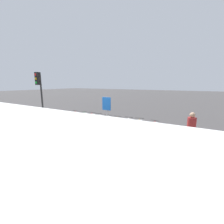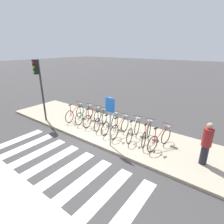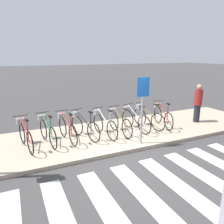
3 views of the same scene
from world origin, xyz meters
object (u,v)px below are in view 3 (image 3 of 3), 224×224
object	(u,v)px
parked_bicycle_3	(83,125)
sign_post	(142,99)
parked_bicycle_4	(104,124)
parked_bicycle_6	(134,119)
parked_bicycle_0	(25,134)
parked_bicycle_1	(47,130)
parked_bicycle_5	(119,122)
parked_bicycle_7	(147,116)
parked_bicycle_2	(67,128)
pedestrian	(198,103)
parked_bicycle_8	(162,115)

from	to	relation	value
parked_bicycle_3	sign_post	size ratio (longest dim) A/B	0.75
parked_bicycle_4	parked_bicycle_6	xyz separation A→B (m)	(1.30, 0.06, 0.00)
parked_bicycle_0	parked_bicycle_3	size ratio (longest dim) A/B	1.03
parked_bicycle_1	parked_bicycle_5	xyz separation A→B (m)	(2.55, -0.16, 0.00)
parked_bicycle_3	parked_bicycle_7	world-z (taller)	same
parked_bicycle_2	parked_bicycle_6	bearing A→B (deg)	-1.21
parked_bicycle_2	parked_bicycle_5	world-z (taller)	same
parked_bicycle_0	parked_bicycle_7	xyz separation A→B (m)	(4.55, 0.10, 0.00)
parked_bicycle_2	parked_bicycle_6	size ratio (longest dim) A/B	1.01
parked_bicycle_0	parked_bicycle_6	size ratio (longest dim) A/B	1.00
parked_bicycle_0	sign_post	xyz separation A→B (m)	(3.47, -1.21, 1.03)
parked_bicycle_7	sign_post	xyz separation A→B (m)	(-1.08, -1.32, 1.03)
parked_bicycle_2	parked_bicycle_7	distance (m)	3.23
parked_bicycle_5	parked_bicycle_7	size ratio (longest dim) A/B	1.02
pedestrian	parked_bicycle_4	bearing A→B (deg)	178.08
parked_bicycle_4	parked_bicycle_7	distance (m)	1.93
parked_bicycle_1	pedestrian	bearing A→B (deg)	-2.59
parked_bicycle_5	pedestrian	xyz separation A→B (m)	(3.71, -0.12, 0.40)
parked_bicycle_3	parked_bicycle_5	bearing A→B (deg)	-5.57
parked_bicycle_4	parked_bicycle_0	bearing A→B (deg)	179.46
parked_bicycle_5	parked_bicycle_7	xyz separation A→B (m)	(1.32, 0.15, 0.00)
parked_bicycle_2	parked_bicycle_3	xyz separation A→B (m)	(0.59, -0.01, 0.00)
parked_bicycle_1	parked_bicycle_8	bearing A→B (deg)	-1.22
parked_bicycle_4	parked_bicycle_5	bearing A→B (deg)	-2.21
parked_bicycle_3	parked_bicycle_2	bearing A→B (deg)	178.64
pedestrian	sign_post	bearing A→B (deg)	-163.30
parked_bicycle_1	parked_bicycle_8	xyz separation A→B (m)	(4.55, -0.10, 0.00)
parked_bicycle_2	parked_bicycle_0	bearing A→B (deg)	-175.91
parked_bicycle_7	parked_bicycle_3	bearing A→B (deg)	-179.49
parked_bicycle_3	sign_post	world-z (taller)	sign_post
parked_bicycle_5	parked_bicycle_8	bearing A→B (deg)	1.86
pedestrian	parked_bicycle_6	bearing A→B (deg)	176.04
parked_bicycle_1	parked_bicycle_7	xyz separation A→B (m)	(3.87, -0.01, 0.00)
pedestrian	parked_bicycle_1	bearing A→B (deg)	177.41
parked_bicycle_1	parked_bicycle_6	xyz separation A→B (m)	(3.25, -0.07, 0.00)
parked_bicycle_6	parked_bicycle_5	bearing A→B (deg)	-172.86
parked_bicycle_1	parked_bicycle_8	world-z (taller)	same
parked_bicycle_6	sign_post	xyz separation A→B (m)	(-0.46, -1.25, 1.03)
parked_bicycle_4	parked_bicycle_8	distance (m)	2.60
parked_bicycle_0	parked_bicycle_2	world-z (taller)	same
parked_bicycle_6	pedestrian	world-z (taller)	pedestrian
parked_bicycle_7	parked_bicycle_1	bearing A→B (deg)	179.85
parked_bicycle_3	parked_bicycle_4	xyz separation A→B (m)	(0.72, -0.11, 0.00)
parked_bicycle_8	parked_bicycle_7	bearing A→B (deg)	172.75
parked_bicycle_6	pedestrian	bearing A→B (deg)	-3.96
parked_bicycle_6	sign_post	distance (m)	1.68
parked_bicycle_1	parked_bicycle_4	xyz separation A→B (m)	(1.95, -0.14, 0.00)
parked_bicycle_0	parked_bicycle_5	size ratio (longest dim) A/B	0.99
parked_bicycle_4	parked_bicycle_2	bearing A→B (deg)	174.77
parked_bicycle_4	parked_bicycle_7	size ratio (longest dim) A/B	1.02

